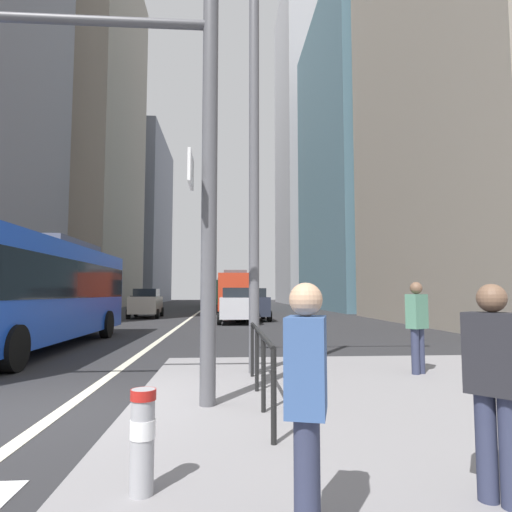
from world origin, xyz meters
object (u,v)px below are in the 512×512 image
Objects in this scene: car_receding_near at (237,305)px; pedestrian_walking at (307,398)px; car_oncoming_far at (146,300)px; city_bus_red_distant at (225,291)px; city_bus_red_receding at (235,291)px; bollard_left at (143,435)px; pedestrian_far at (495,381)px; city_bus_blue_oncoming at (33,287)px; pedestrian_waiting at (417,322)px; car_oncoming_mid at (146,303)px; street_lamp_post at (254,112)px; traffic_signal_gantry at (75,119)px; car_receding_far at (251,304)px.

pedestrian_walking is (-0.11, -21.81, 0.03)m from car_receding_near.
city_bus_red_distant is at bearing 61.83° from car_oncoming_far.
city_bus_red_receding is 33.65m from bollard_left.
pedestrian_far is at bearing -87.74° from city_bus_red_distant.
city_bus_blue_oncoming is 14.39× the size of bollard_left.
car_receding_near is at bearing 89.72° from pedestrian_walking.
city_bus_red_receding reaches higher than pedestrian_walking.
pedestrian_walking is at bearing -89.42° from city_bus_red_distant.
pedestrian_waiting is at bearing 71.90° from pedestrian_far.
city_bus_red_distant is (-0.79, 16.75, -0.00)m from city_bus_red_receding.
street_lamp_post reaches higher than car_oncoming_mid.
city_bus_blue_oncoming is 1.41× the size of street_lamp_post.
car_oncoming_far is (-7.92, 3.44, -0.85)m from city_bus_red_receding.
traffic_signal_gantry is 3.78× the size of pedestrian_far.
traffic_signal_gantry is (3.25, -24.45, 3.10)m from car_oncoming_mid.
car_receding_far is 0.92× the size of car_oncoming_far.
car_receding_near is 1.02× the size of car_receding_far.
city_bus_red_distant is 2.51× the size of car_receding_far.
traffic_signal_gantry reaches higher than car_receding_near.
car_oncoming_mid is 1.06× the size of car_receding_near.
city_bus_red_distant is (5.63, 40.46, -0.00)m from city_bus_blue_oncoming.
city_bus_red_receding is at bearing 46.70° from car_oncoming_mid.
traffic_signal_gantry is 4.62m from bollard_left.
street_lamp_post is (-0.06, -16.04, 4.29)m from car_receding_near.
city_bus_blue_oncoming reaches higher than pedestrian_walking.
bollard_left is at bearing -63.11° from city_bus_blue_oncoming.
city_bus_red_receding is 1.07× the size of city_bus_red_distant.
car_receding_far is at bearing 61.90° from city_bus_blue_oncoming.
city_bus_red_distant reaches higher than car_receding_near.
pedestrian_walking is (1.13, -0.75, 0.43)m from bollard_left.
car_receding_far is 23.72m from pedestrian_far.
car_oncoming_far is at bearing 156.54° from city_bus_red_receding.
city_bus_red_receding reaches higher than car_receding_near.
city_bus_blue_oncoming is 8.59m from street_lamp_post.
car_oncoming_mid is 7.85m from car_receding_far.
bollard_left is 0.49× the size of pedestrian_walking.
bollard_left is at bearing -93.37° from car_receding_near.
traffic_signal_gantry is (3.53, -7.26, 2.25)m from city_bus_blue_oncoming.
car_oncoming_mid is (-6.15, -6.52, -0.85)m from city_bus_red_receding.
city_bus_red_receding is 28.78m from street_lamp_post.
car_receding_near is 2.53× the size of pedestrian_waiting.
pedestrian_waiting is 1.09× the size of pedestrian_walking.
city_bus_red_distant is 1.33× the size of street_lamp_post.
city_bus_red_receding is at bearing 89.54° from street_lamp_post.
pedestrian_far is (4.10, -2.96, -3.07)m from traffic_signal_gantry.
car_oncoming_far is 5.91× the size of bollard_left.
traffic_signal_gantry reaches higher than car_receding_far.
city_bus_red_receding is 7.18× the size of pedestrian_walking.
city_bus_blue_oncoming reaches higher than car_oncoming_mid.
city_bus_blue_oncoming reaches higher than car_receding_far.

